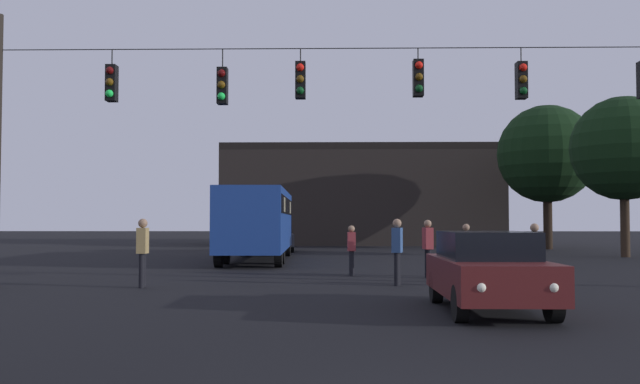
{
  "coord_description": "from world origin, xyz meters",
  "views": [
    {
      "loc": [
        -0.9,
        -6.13,
        1.73
      ],
      "look_at": [
        -1.33,
        16.01,
        2.65
      ],
      "focal_mm": 38.82,
      "sensor_mm": 36.0,
      "label": 1
    }
  ],
  "objects_px": {
    "car_far_left": "(277,237)",
    "tree_left_silhouette": "(624,149)",
    "pedestrian_crossing_left": "(143,248)",
    "pedestrian_crossing_right": "(351,248)",
    "city_bus": "(258,218)",
    "pedestrian_trailing": "(397,247)",
    "pedestrian_near_bus": "(466,247)",
    "pedestrian_far_side": "(535,251)",
    "tree_behind_building": "(547,154)",
    "pedestrian_crossing_center": "(428,245)",
    "car_near_right": "(488,270)"
  },
  "relations": [
    {
      "from": "car_near_right",
      "to": "pedestrian_near_bus",
      "type": "xyz_separation_m",
      "value": [
        1.13,
        8.03,
        0.13
      ]
    },
    {
      "from": "pedestrian_near_bus",
      "to": "tree_behind_building",
      "type": "bearing_deg",
      "value": 66.83
    },
    {
      "from": "pedestrian_crossing_left",
      "to": "pedestrian_crossing_right",
      "type": "distance_m",
      "value": 6.82
    },
    {
      "from": "car_far_left",
      "to": "pedestrian_far_side",
      "type": "distance_m",
      "value": 22.49
    },
    {
      "from": "pedestrian_crossing_left",
      "to": "pedestrian_far_side",
      "type": "bearing_deg",
      "value": 1.49
    },
    {
      "from": "pedestrian_crossing_left",
      "to": "pedestrian_near_bus",
      "type": "relative_size",
      "value": 1.09
    },
    {
      "from": "tree_left_silhouette",
      "to": "city_bus",
      "type": "bearing_deg",
      "value": -168.81
    },
    {
      "from": "car_far_left",
      "to": "tree_left_silhouette",
      "type": "bearing_deg",
      "value": -18.55
    },
    {
      "from": "pedestrian_crossing_center",
      "to": "pedestrian_far_side",
      "type": "bearing_deg",
      "value": -50.58
    },
    {
      "from": "pedestrian_far_side",
      "to": "city_bus",
      "type": "bearing_deg",
      "value": 125.89
    },
    {
      "from": "car_far_left",
      "to": "pedestrian_crossing_left",
      "type": "height_order",
      "value": "pedestrian_crossing_left"
    },
    {
      "from": "pedestrian_crossing_center",
      "to": "tree_behind_building",
      "type": "height_order",
      "value": "tree_behind_building"
    },
    {
      "from": "pedestrian_far_side",
      "to": "car_near_right",
      "type": "bearing_deg",
      "value": -115.51
    },
    {
      "from": "pedestrian_near_bus",
      "to": "pedestrian_crossing_right",
      "type": "bearing_deg",
      "value": 171.83
    },
    {
      "from": "car_far_left",
      "to": "tree_left_silhouette",
      "type": "height_order",
      "value": "tree_left_silhouette"
    },
    {
      "from": "pedestrian_crossing_center",
      "to": "car_far_left",
      "type": "bearing_deg",
      "value": 108.58
    },
    {
      "from": "pedestrian_near_bus",
      "to": "tree_left_silhouette",
      "type": "relative_size",
      "value": 0.21
    },
    {
      "from": "tree_behind_building",
      "to": "pedestrian_crossing_center",
      "type": "bearing_deg",
      "value": -115.56
    },
    {
      "from": "pedestrian_far_side",
      "to": "pedestrian_near_bus",
      "type": "bearing_deg",
      "value": 109.58
    },
    {
      "from": "pedestrian_crossing_right",
      "to": "pedestrian_far_side",
      "type": "bearing_deg",
      "value": -38.77
    },
    {
      "from": "city_bus",
      "to": "pedestrian_near_bus",
      "type": "relative_size",
      "value": 6.77
    },
    {
      "from": "car_far_left",
      "to": "pedestrian_far_side",
      "type": "xyz_separation_m",
      "value": [
        8.42,
        -20.86,
        0.14
      ]
    },
    {
      "from": "pedestrian_crossing_left",
      "to": "pedestrian_crossing_right",
      "type": "xyz_separation_m",
      "value": [
        5.51,
        4.01,
        -0.13
      ]
    },
    {
      "from": "city_bus",
      "to": "pedestrian_trailing",
      "type": "xyz_separation_m",
      "value": [
        4.96,
        -11.3,
        -0.85
      ]
    },
    {
      "from": "pedestrian_crossing_right",
      "to": "pedestrian_near_bus",
      "type": "relative_size",
      "value": 0.97
    },
    {
      "from": "city_bus",
      "to": "tree_left_silhouette",
      "type": "relative_size",
      "value": 1.44
    },
    {
      "from": "pedestrian_near_bus",
      "to": "pedestrian_trailing",
      "type": "bearing_deg",
      "value": -130.17
    },
    {
      "from": "pedestrian_crossing_left",
      "to": "pedestrian_crossing_right",
      "type": "bearing_deg",
      "value": 36.04
    },
    {
      "from": "pedestrian_crossing_right",
      "to": "tree_behind_building",
      "type": "height_order",
      "value": "tree_behind_building"
    },
    {
      "from": "tree_behind_building",
      "to": "city_bus",
      "type": "bearing_deg",
      "value": -142.59
    },
    {
      "from": "car_near_right",
      "to": "car_far_left",
      "type": "xyz_separation_m",
      "value": [
        -6.13,
        25.64,
        0.0
      ]
    },
    {
      "from": "car_far_left",
      "to": "tree_behind_building",
      "type": "xyz_separation_m",
      "value": [
        16.23,
        3.34,
        5.0
      ]
    },
    {
      "from": "city_bus",
      "to": "pedestrian_crossing_right",
      "type": "bearing_deg",
      "value": -64.41
    },
    {
      "from": "car_far_left",
      "to": "pedestrian_crossing_center",
      "type": "height_order",
      "value": "pedestrian_crossing_center"
    },
    {
      "from": "city_bus",
      "to": "pedestrian_trailing",
      "type": "relative_size",
      "value": 6.21
    },
    {
      "from": "pedestrian_near_bus",
      "to": "tree_behind_building",
      "type": "xyz_separation_m",
      "value": [
        8.97,
        20.96,
        4.87
      ]
    },
    {
      "from": "pedestrian_far_side",
      "to": "tree_behind_building",
      "type": "bearing_deg",
      "value": 72.1
    },
    {
      "from": "pedestrian_crossing_left",
      "to": "car_near_right",
      "type": "bearing_deg",
      "value": -29.8
    },
    {
      "from": "city_bus",
      "to": "pedestrian_trailing",
      "type": "height_order",
      "value": "city_bus"
    },
    {
      "from": "tree_behind_building",
      "to": "pedestrian_trailing",
      "type": "bearing_deg",
      "value": -115.51
    },
    {
      "from": "car_near_right",
      "to": "pedestrian_crossing_left",
      "type": "xyz_separation_m",
      "value": [
        -7.89,
        4.52,
        0.22
      ]
    },
    {
      "from": "pedestrian_crossing_left",
      "to": "pedestrian_crossing_right",
      "type": "relative_size",
      "value": 1.13
    },
    {
      "from": "pedestrian_near_bus",
      "to": "tree_left_silhouette",
      "type": "bearing_deg",
      "value": 50.42
    },
    {
      "from": "pedestrian_crossing_right",
      "to": "pedestrian_far_side",
      "type": "height_order",
      "value": "pedestrian_far_side"
    },
    {
      "from": "pedestrian_crossing_center",
      "to": "tree_left_silhouette",
      "type": "height_order",
      "value": "tree_left_silhouette"
    },
    {
      "from": "pedestrian_near_bus",
      "to": "pedestrian_crossing_left",
      "type": "bearing_deg",
      "value": -158.76
    },
    {
      "from": "pedestrian_near_bus",
      "to": "tree_left_silhouette",
      "type": "height_order",
      "value": "tree_left_silhouette"
    },
    {
      "from": "pedestrian_crossing_center",
      "to": "pedestrian_far_side",
      "type": "xyz_separation_m",
      "value": [
        2.38,
        -2.89,
        -0.06
      ]
    },
    {
      "from": "car_far_left",
      "to": "pedestrian_far_side",
      "type": "bearing_deg",
      "value": -68.02
    },
    {
      "from": "pedestrian_crossing_center",
      "to": "pedestrian_far_side",
      "type": "height_order",
      "value": "pedestrian_crossing_center"
    }
  ]
}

